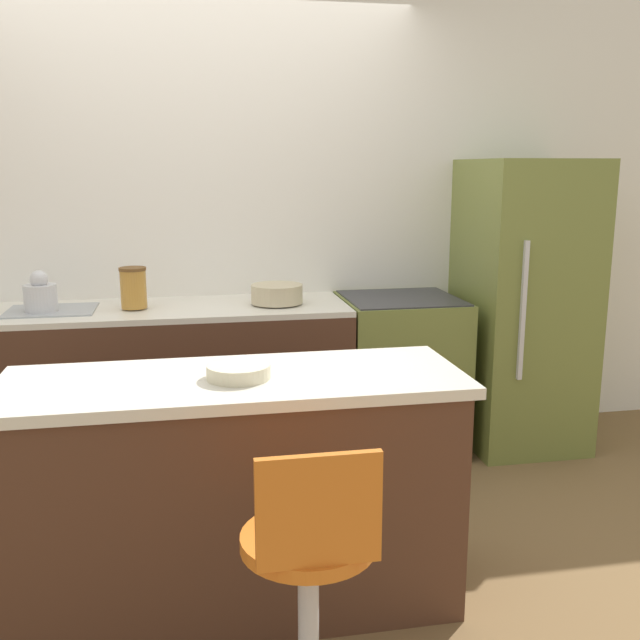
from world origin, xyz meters
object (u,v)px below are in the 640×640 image
at_px(kettle, 40,295).
at_px(mixing_bowl, 277,294).
at_px(oven_range, 400,374).
at_px(refrigerator, 522,305).
at_px(stool_chair, 310,593).

bearing_deg(kettle, mixing_bowl, 0.00).
height_order(oven_range, kettle, kettle).
relative_size(oven_range, refrigerator, 0.54).
distance_m(refrigerator, stool_chair, 2.60).
relative_size(refrigerator, mixing_bowl, 5.95).
distance_m(refrigerator, kettle, 2.64).
relative_size(oven_range, stool_chair, 0.98).
bearing_deg(mixing_bowl, refrigerator, 0.00).
bearing_deg(refrigerator, stool_chair, -128.62).
bearing_deg(oven_range, kettle, -179.07).
bearing_deg(mixing_bowl, stool_chair, -95.04).
height_order(stool_chair, mixing_bowl, mixing_bowl).
bearing_deg(refrigerator, mixing_bowl, -180.00).
xyz_separation_m(kettle, mixing_bowl, (1.21, 0.00, -0.03)).
bearing_deg(refrigerator, oven_range, 177.54).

